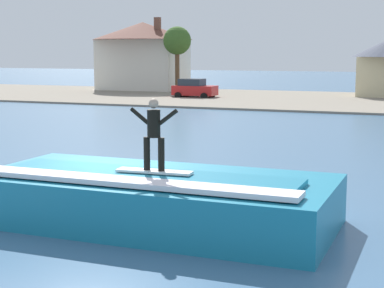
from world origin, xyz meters
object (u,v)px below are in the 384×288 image
Objects in this scene: wave_crest at (154,198)px; surfboard at (154,171)px; tree_short_bushy at (177,42)px; tree_tall_bare at (166,48)px; surfer at (154,130)px; house_with_chimney at (143,51)px; car_near_shore at (194,88)px.

surfboard is at bearing -62.66° from wave_crest.
tree_tall_bare is at bearing 127.68° from tree_short_bushy.
surfboard is 1.10× the size of surfer.
surfer is 55.14m from tree_tall_bare.
surfer is 0.16× the size of house_with_chimney.
car_near_shore is (-15.30, 41.02, -1.48)m from surfer.
tree_short_bushy reaches higher than tree_tall_bare.
house_with_chimney is (-9.69, 8.79, 3.57)m from car_near_shore.
tree_short_bushy is (-4.05, 5.40, 4.46)m from car_near_shore.
wave_crest is 1.28× the size of tree_short_bushy.
surfer is (0.00, -0.01, 1.01)m from surfboard.
wave_crest is 1.82m from surfer.
tree_tall_bare is at bearing 127.23° from car_near_shore.
tree_tall_bare is at bearing 11.32° from house_with_chimney.
tree_short_bushy reaches higher than car_near_shore.
house_with_chimney is 2.68m from tree_tall_bare.
car_near_shore is 8.09m from tree_short_bushy.
surfer reaches higher than surfboard.
house_with_chimney reaches higher than wave_crest.
car_near_shore is 0.67× the size of tree_tall_bare.
wave_crest is 50.14m from tree_short_bushy.
surfboard is 0.48× the size of car_near_shore.
surfer is at bearing -86.17° from surfboard.
car_near_shore is at bearing 110.45° from surfer.
surfboard reaches higher than wave_crest.
surfer is 55.77m from house_with_chimney.
tree_tall_bare is (-22.37, 50.34, 2.34)m from surfer.
house_with_chimney is at bearing 137.79° from car_near_shore.
surfer is (0.17, -0.33, 1.78)m from wave_crest.
tree_short_bushy reaches higher than wave_crest.
house_with_chimney is at bearing 116.65° from surfboard.
tree_tall_bare is 0.86× the size of tree_short_bushy.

